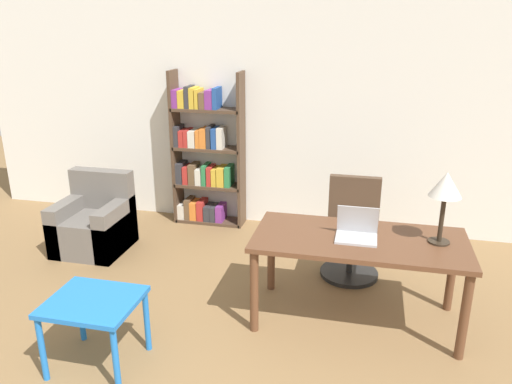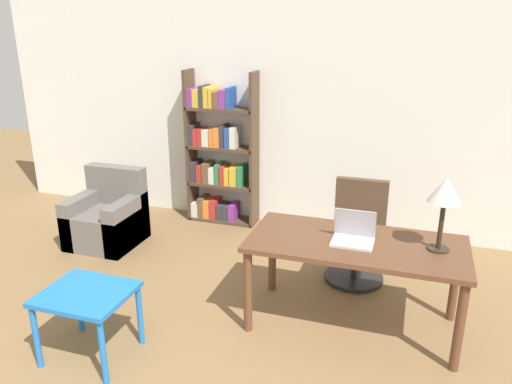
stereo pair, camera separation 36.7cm
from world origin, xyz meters
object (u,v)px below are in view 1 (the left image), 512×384
table_lamp (446,188)px  bookshelf (204,157)px  office_chair (352,233)px  armchair (94,225)px  desk (359,249)px  side_table_blue (94,310)px  laptop (357,231)px

table_lamp → bookshelf: 3.08m
office_chair → armchair: (-2.76, -0.08, -0.14)m
desk → side_table_blue: desk is taller
laptop → side_table_blue: (-1.77, -1.00, -0.35)m
bookshelf → desk: bearing=-43.2°
armchair → laptop: bearing=-15.4°
laptop → side_table_blue: size_ratio=0.52×
laptop → table_lamp: 0.75m
table_lamp → laptop: bearing=-174.7°
table_lamp → office_chair: size_ratio=0.60×
table_lamp → office_chair: (-0.69, 0.79, -0.78)m
office_chair → table_lamp: bearing=-49.1°
table_lamp → armchair: size_ratio=0.69×
office_chair → desk: bearing=-84.3°
side_table_blue → table_lamp: bearing=23.9°
table_lamp → armchair: (-3.45, 0.72, -0.92)m
table_lamp → side_table_blue: 2.73m
laptop → side_table_blue: bearing=-150.4°
desk → table_lamp: 0.82m
desk → table_lamp: bearing=4.8°
laptop → table_lamp: bearing=5.3°
table_lamp → office_chair: bearing=130.9°
office_chair → side_table_blue: size_ratio=1.53×
side_table_blue → armchair: 2.07m
desk → office_chair: (-0.08, 0.84, -0.23)m
table_lamp → bookshelf: bookshelf is taller
side_table_blue → bookshelf: 2.83m
bookshelf → armchair: bearing=-132.4°
desk → laptop: bearing=-163.0°
desk → bookshelf: (-1.91, 1.79, 0.18)m
desk → bookshelf: bookshelf is taller
side_table_blue → bookshelf: (-0.12, 2.80, 0.37)m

